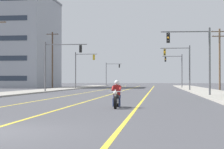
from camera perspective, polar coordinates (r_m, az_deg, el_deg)
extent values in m
cube|color=yellow|center=(55.82, 1.65, -2.32)|extent=(0.16, 100.00, 0.01)
cube|color=yellow|center=(56.24, -1.97, -2.31)|extent=(0.16, 100.00, 0.01)
cube|color=yellow|center=(55.61, 5.51, -2.32)|extent=(0.16, 100.00, 0.01)
cube|color=#9E998E|center=(50.95, 13.41, -2.37)|extent=(4.40, 110.00, 0.14)
cube|color=#9E998E|center=(52.92, -10.35, -2.32)|extent=(4.40, 110.00, 0.14)
cylinder|color=black|center=(20.13, 0.48, -4.04)|extent=(0.14, 0.64, 0.64)
cylinder|color=black|center=(21.67, 0.80, -3.81)|extent=(0.14, 0.64, 0.64)
cylinder|color=silver|center=(20.21, 0.50, -3.13)|extent=(0.08, 0.33, 0.68)
sphere|color=white|center=(20.06, 0.47, -2.62)|extent=(0.20, 0.20, 0.20)
cylinder|color=silver|center=(20.25, 0.51, -2.46)|extent=(0.70, 0.07, 0.04)
ellipsoid|color=black|center=(20.77, 0.62, -3.17)|extent=(0.34, 0.57, 0.28)
cube|color=silver|center=(20.90, 0.65, -3.79)|extent=(0.25, 0.45, 0.24)
cube|color=black|center=(21.21, 0.71, -3.28)|extent=(0.30, 0.53, 0.12)
cube|color=black|center=(21.61, 0.79, -3.02)|extent=(0.21, 0.37, 0.08)
cylinder|color=silver|center=(21.31, 0.35, -3.92)|extent=(0.10, 0.55, 0.08)
cube|color=maroon|center=(21.16, 0.70, -2.26)|extent=(0.37, 0.25, 0.56)
sphere|color=silver|center=(21.13, 0.70, -1.15)|extent=(0.26, 0.26, 0.26)
cylinder|color=navy|center=(21.02, 1.06, -3.30)|extent=(0.15, 0.44, 0.30)
cylinder|color=navy|center=(20.85, 1.08, -4.15)|extent=(0.11, 0.16, 0.35)
cylinder|color=maroon|center=(20.88, 1.20, -2.00)|extent=(0.12, 0.53, 0.27)
cylinder|color=navy|center=(21.04, 0.29, -3.30)|extent=(0.15, 0.44, 0.30)
cylinder|color=navy|center=(20.88, 0.20, -4.15)|extent=(0.11, 0.16, 0.35)
cylinder|color=maroon|center=(20.91, 0.10, -2.00)|extent=(0.12, 0.53, 0.27)
cylinder|color=#56565B|center=(36.86, 13.79, 1.76)|extent=(0.18, 0.18, 6.20)
cylinder|color=#56565B|center=(36.78, 10.42, 6.05)|extent=(4.35, 0.30, 0.11)
cube|color=black|center=(36.59, 8.04, 5.21)|extent=(0.31, 0.25, 0.90)
sphere|color=black|center=(36.47, 8.06, 5.71)|extent=(0.18, 0.18, 0.18)
sphere|color=orange|center=(36.43, 8.06, 5.24)|extent=(0.18, 0.18, 0.18)
sphere|color=black|center=(36.40, 8.06, 4.77)|extent=(0.18, 0.18, 0.18)
cylinder|color=#56565B|center=(49.79, -9.54, 1.07)|extent=(0.18, 0.18, 6.20)
cylinder|color=#56565B|center=(49.28, -6.61, 4.29)|extent=(5.22, 0.14, 0.11)
cube|color=black|center=(48.83, -4.52, 3.69)|extent=(0.30, 0.24, 0.90)
sphere|color=black|center=(49.01, -4.48, 4.02)|extent=(0.18, 0.18, 0.18)
sphere|color=orange|center=(48.98, -4.48, 3.67)|extent=(0.18, 0.18, 0.18)
sphere|color=black|center=(48.96, -4.48, 3.32)|extent=(0.18, 0.18, 0.18)
cylinder|color=#56565B|center=(55.04, 11.05, 0.90)|extent=(0.18, 0.18, 6.20)
cylinder|color=#56565B|center=(55.13, 8.99, 3.75)|extent=(3.96, 0.22, 0.11)
cube|color=#B79319|center=(55.08, 7.54, 3.18)|extent=(0.31, 0.25, 0.90)
sphere|color=black|center=(54.95, 7.54, 3.50)|extent=(0.18, 0.18, 0.18)
sphere|color=orange|center=(54.93, 7.54, 3.19)|extent=(0.18, 0.18, 0.18)
sphere|color=black|center=(54.91, 7.54, 2.88)|extent=(0.18, 0.18, 0.18)
cylinder|color=#56565B|center=(67.28, -5.24, 0.57)|extent=(0.18, 0.18, 6.20)
cylinder|color=#56565B|center=(66.94, -3.70, 2.93)|extent=(3.71, 0.32, 0.11)
cube|color=#B79319|center=(66.61, -2.61, 2.47)|extent=(0.31, 0.26, 0.90)
sphere|color=black|center=(66.78, -2.58, 2.72)|extent=(0.18, 0.18, 0.18)
sphere|color=orange|center=(66.77, -2.58, 2.47)|extent=(0.18, 0.18, 0.18)
sphere|color=black|center=(66.75, -2.58, 2.21)|extent=(0.18, 0.18, 0.18)
cylinder|color=#56565B|center=(73.61, 9.98, 0.46)|extent=(0.18, 0.18, 6.20)
cylinder|color=#56565B|center=(73.58, 8.61, 2.60)|extent=(3.52, 0.24, 0.11)
cube|color=black|center=(73.47, 7.65, 2.17)|extent=(0.31, 0.25, 0.90)
sphere|color=black|center=(73.33, 7.66, 2.41)|extent=(0.18, 0.18, 0.18)
sphere|color=orange|center=(73.31, 7.66, 2.18)|extent=(0.18, 0.18, 0.18)
sphere|color=black|center=(73.30, 7.66, 1.94)|extent=(0.18, 0.18, 0.18)
cylinder|color=#56565B|center=(106.50, -0.84, 0.04)|extent=(0.18, 0.18, 6.20)
cylinder|color=#56565B|center=(106.31, 0.28, 1.53)|extent=(4.18, 0.15, 0.11)
cube|color=black|center=(106.12, 1.06, 1.24)|extent=(0.30, 0.24, 0.90)
sphere|color=black|center=(106.29, 1.07, 1.39)|extent=(0.18, 0.18, 0.18)
sphere|color=orange|center=(106.27, 1.07, 1.23)|extent=(0.18, 0.18, 0.18)
sphere|color=black|center=(106.26, 1.07, 1.07)|extent=(0.18, 0.18, 0.18)
cylinder|color=slate|center=(47.17, -15.14, 7.37)|extent=(0.08, 0.08, 0.12)
cylinder|color=brown|center=(57.50, 15.15, 2.06)|extent=(0.26, 0.26, 8.66)
cube|color=brown|center=(57.83, 15.13, 5.95)|extent=(2.32, 0.12, 0.12)
cylinder|color=slate|center=(57.71, 14.17, 6.06)|extent=(0.08, 0.08, 0.12)
cube|color=brown|center=(57.76, 15.14, 5.31)|extent=(2.10, 0.12, 0.12)
cylinder|color=slate|center=(57.65, 14.27, 5.42)|extent=(0.08, 0.08, 0.12)
cylinder|color=#4C3828|center=(73.11, -8.53, 2.05)|extent=(0.26, 0.26, 10.24)
cube|color=#4C3828|center=(73.50, -8.52, 5.73)|extent=(2.23, 0.12, 0.12)
cylinder|color=slate|center=(73.76, -9.23, 5.78)|extent=(0.08, 0.08, 0.12)
cylinder|color=slate|center=(73.27, -7.81, 5.82)|extent=(0.08, 0.08, 0.12)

